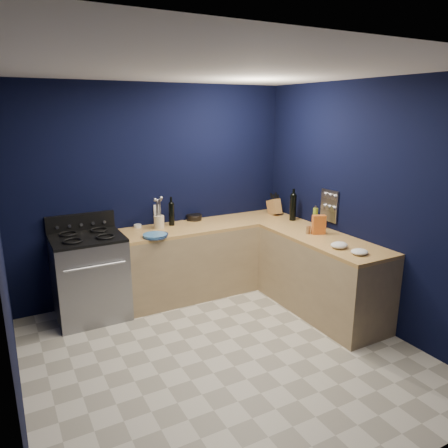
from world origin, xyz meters
TOP-DOWN VIEW (x-y plane):
  - floor at (0.00, 0.00)m, footprint 3.50×3.50m
  - ceiling at (0.00, 0.00)m, footprint 3.50×3.50m
  - wall_back at (0.00, 1.76)m, footprint 3.50×0.02m
  - wall_right at (1.76, 0.00)m, footprint 0.02×3.50m
  - wall_left at (-1.76, 0.00)m, footprint 0.02×3.50m
  - wall_front at (0.00, -1.76)m, footprint 3.50×0.02m
  - cab_back at (0.60, 1.44)m, footprint 2.30×0.63m
  - top_back at (0.60, 1.44)m, footprint 2.30×0.63m
  - cab_right at (1.44, 0.29)m, footprint 0.63×1.67m
  - top_right at (1.44, 0.29)m, footprint 0.63×1.67m
  - gas_range at (-0.93, 1.42)m, footprint 0.76×0.66m
  - oven_door at (-0.93, 1.10)m, footprint 0.59×0.02m
  - cooktop at (-0.93, 1.42)m, footprint 0.76×0.66m
  - backguard at (-0.93, 1.72)m, footprint 0.76×0.06m
  - spice_panel at (1.74, 0.55)m, footprint 0.02×0.28m
  - wall_outlet at (0.00, 1.74)m, footprint 0.09×0.02m
  - plate_stack at (-0.22, 1.20)m, footprint 0.35×0.35m
  - ramekin at (-0.27, 1.69)m, footprint 0.12×0.12m
  - utensil_crock at (-0.06, 1.52)m, footprint 0.16×0.16m
  - wine_bottle_back at (0.13, 1.58)m, footprint 0.08×0.08m
  - lemon_basket at (0.48, 1.69)m, footprint 0.25×0.25m
  - knife_block at (1.58, 1.45)m, footprint 0.12×0.24m
  - wine_bottle_right at (1.60, 1.07)m, footprint 0.10×0.10m
  - oil_bottle at (1.58, 0.61)m, footprint 0.08×0.08m
  - spice_jar_near at (1.38, 0.48)m, footprint 0.05×0.05m
  - spice_jar_far at (1.37, 0.48)m, footprint 0.06×0.06m
  - crouton_bag at (1.47, 0.42)m, footprint 0.17×0.12m
  - towel_front at (1.32, -0.08)m, footprint 0.21×0.19m
  - towel_end at (1.36, -0.33)m, footprint 0.21×0.20m

SIDE VIEW (x-z plane):
  - floor at x=0.00m, z-range -0.02..0.00m
  - cab_back at x=0.60m, z-range 0.00..0.86m
  - cab_right at x=1.44m, z-range 0.00..0.86m
  - oven_door at x=-0.93m, z-range 0.24..0.66m
  - gas_range at x=-0.93m, z-range 0.00..0.92m
  - top_back at x=0.60m, z-range 0.86..0.90m
  - top_right at x=1.44m, z-range 0.86..0.90m
  - plate_stack at x=-0.22m, z-range 0.90..0.93m
  - ramekin at x=-0.27m, z-range 0.90..0.94m
  - towel_end at x=1.36m, z-range 0.90..0.95m
  - towel_front at x=1.32m, z-range 0.90..0.96m
  - cooktop at x=-0.93m, z-range 0.92..0.95m
  - lemon_basket at x=0.48m, z-range 0.90..0.97m
  - spice_jar_far at x=1.37m, z-range 0.90..0.99m
  - spice_jar_near at x=1.38m, z-range 0.90..1.00m
  - utensil_crock at x=-0.06m, z-range 0.90..1.06m
  - knife_block at x=1.58m, z-range 0.88..1.13m
  - crouton_bag at x=1.47m, z-range 0.90..1.12m
  - oil_bottle at x=1.58m, z-range 0.90..1.16m
  - wine_bottle_back at x=0.13m, z-range 0.90..1.18m
  - backguard at x=-0.93m, z-range 0.94..1.14m
  - wine_bottle_right at x=1.60m, z-range 0.90..1.23m
  - wall_outlet at x=0.00m, z-range 1.02..1.15m
  - spice_panel at x=1.74m, z-range 0.99..1.37m
  - wall_back at x=0.00m, z-range 0.00..2.60m
  - wall_right at x=1.76m, z-range 0.00..2.60m
  - wall_left at x=-1.76m, z-range 0.00..2.60m
  - wall_front at x=0.00m, z-range 0.00..2.60m
  - ceiling at x=0.00m, z-range 2.60..2.62m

